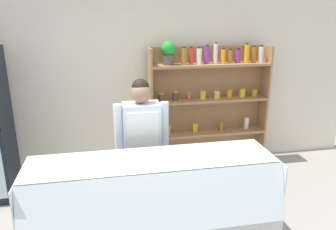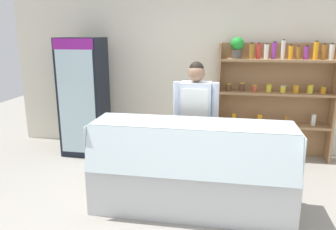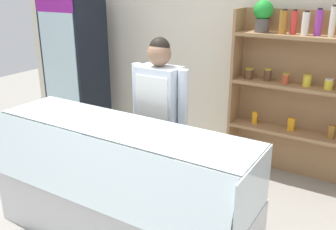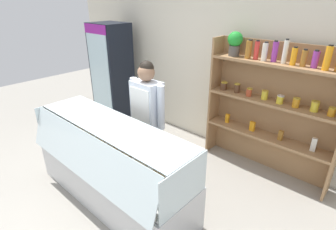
% 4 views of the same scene
% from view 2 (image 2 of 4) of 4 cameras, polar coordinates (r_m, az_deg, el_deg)
% --- Properties ---
extents(ground_plane, '(12.00, 12.00, 0.00)m').
position_cam_2_polar(ground_plane, '(3.79, 4.80, -16.98)').
color(ground_plane, gray).
extents(back_wall, '(6.80, 0.10, 2.70)m').
position_cam_2_polar(back_wall, '(5.49, 7.26, 7.81)').
color(back_wall, silver).
rests_on(back_wall, ground).
extents(drinks_fridge, '(0.67, 0.57, 1.88)m').
position_cam_2_polar(drinks_fridge, '(5.44, -14.41, 3.02)').
color(drinks_fridge, black).
rests_on(drinks_fridge, ground).
extents(shelving_unit, '(1.74, 0.29, 1.88)m').
position_cam_2_polar(shelving_unit, '(5.34, 17.80, 3.82)').
color(shelving_unit, '#9E754C').
rests_on(shelving_unit, ground).
extents(deli_display_case, '(2.21, 0.76, 1.01)m').
position_cam_2_polar(deli_display_case, '(3.77, 3.94, -11.71)').
color(deli_display_case, silver).
rests_on(deli_display_case, ground).
extents(shop_clerk, '(0.57, 0.25, 1.61)m').
position_cam_2_polar(shop_clerk, '(4.14, 4.80, 0.04)').
color(shop_clerk, '#383D51').
rests_on(shop_clerk, ground).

